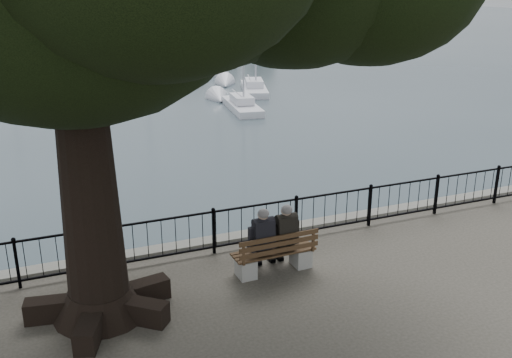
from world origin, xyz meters
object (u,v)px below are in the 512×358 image
bench (275,257)px  person_left (260,242)px  lion_monument (88,33)px  person_right (283,238)px

bench → person_left: 0.46m
person_left → lion_monument: 48.70m
person_right → person_left: bearing=-178.7°
bench → person_right: size_ratio=1.20×
bench → person_left: (-0.28, 0.09, 0.35)m
person_left → person_right: same height
person_right → bench: bearing=-155.7°
person_left → lion_monument: size_ratio=0.17×
bench → lion_monument: lion_monument is taller
person_right → lion_monument: bearing=87.8°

